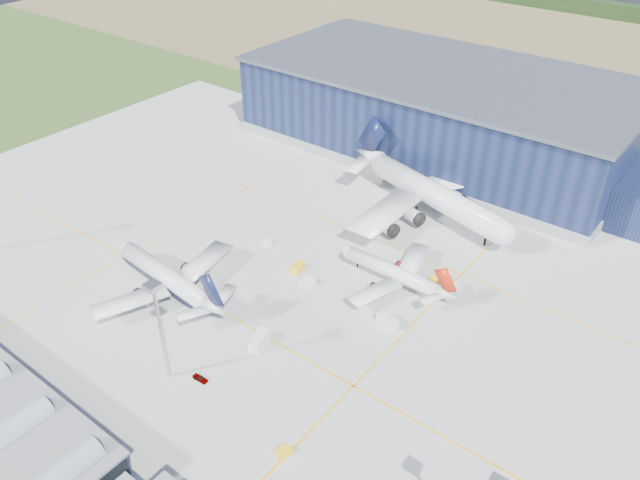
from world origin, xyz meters
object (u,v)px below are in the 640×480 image
at_px(airliner_red, 392,265).
at_px(hangar, 447,115).
at_px(gse_van_a, 387,321).
at_px(airliner_navy, 165,268).
at_px(gse_cart_a, 307,282).
at_px(gse_tug_b, 283,452).
at_px(gse_van_b, 259,340).
at_px(car_a, 200,378).
at_px(airliner_widebody, 435,183).
at_px(gse_cart_b, 267,242).
at_px(light_mast_center, 158,317).
at_px(gse_tug_c, 438,279).
at_px(gse_tug_a, 297,268).

bearing_deg(airliner_red, hangar, -69.70).
distance_m(airliner_red, gse_van_a, 15.67).
bearing_deg(airliner_navy, gse_cart_a, -133.80).
relative_size(airliner_red, gse_tug_b, 11.71).
xyz_separation_m(airliner_red, gse_van_b, (-10.39, -34.57, -3.85)).
bearing_deg(car_a, airliner_widebody, -7.31).
height_order(hangar, gse_cart_a, hangar).
relative_size(gse_van_a, gse_cart_b, 1.87).
xyz_separation_m(gse_cart_a, gse_cart_b, (-18.85, 6.96, -0.16)).
xyz_separation_m(light_mast_center, gse_cart_a, (3.09, 39.20, -14.70)).
xyz_separation_m(gse_cart_b, car_a, (21.27, -43.18, -0.00)).
bearing_deg(airliner_red, car_a, 76.49).
height_order(airliner_red, gse_cart_b, airliner_red).
height_order(hangar, gse_tug_c, hangar).
relative_size(airliner_widebody, gse_tug_a, 15.39).
distance_m(hangar, gse_van_b, 108.92).
xyz_separation_m(gse_tug_b, gse_cart_b, (-45.13, 46.24, -0.01)).
bearing_deg(car_a, airliner_navy, 57.04).
bearing_deg(gse_cart_a, airliner_widebody, 99.34).
height_order(gse_cart_a, car_a, gse_cart_a).
xyz_separation_m(airliner_red, gse_tug_c, (8.45, 7.22, -4.33)).
height_order(gse_van_a, gse_cart_b, gse_van_a).
bearing_deg(gse_van_b, airliner_red, 57.30).
relative_size(hangar, airliner_red, 4.65).
bearing_deg(gse_cart_a, gse_van_a, 17.74).
bearing_deg(hangar, gse_tug_c, -62.68).
relative_size(gse_van_a, gse_tug_c, 1.44).
relative_size(airliner_red, gse_tug_a, 7.96).
xyz_separation_m(gse_tug_a, gse_van_a, (27.95, -3.40, 0.26)).
relative_size(light_mast_center, gse_cart_b, 8.77).
bearing_deg(gse_tug_c, hangar, 133.01).
bearing_deg(hangar, gse_van_a, -69.12).
relative_size(hangar, gse_van_a, 29.53).
distance_m(airliner_red, gse_cart_b, 34.79).
xyz_separation_m(gse_van_b, gse_cart_b, (-23.61, 28.73, -0.66)).
bearing_deg(gse_van_a, airliner_red, 43.87).
xyz_separation_m(gse_tug_b, gse_cart_a, (-26.28, 39.28, 0.16)).
relative_size(gse_tug_b, gse_tug_c, 0.78).
distance_m(hangar, gse_tug_c, 74.62).
xyz_separation_m(hangar, gse_van_b, (15.05, -107.38, -10.38)).
bearing_deg(airliner_navy, gse_tug_b, 165.47).
relative_size(gse_van_b, gse_tug_c, 1.57).
bearing_deg(light_mast_center, hangar, 93.30).
bearing_deg(gse_van_a, hangar, 35.55).
distance_m(gse_van_a, gse_cart_b, 42.04).
bearing_deg(gse_tug_a, airliner_navy, -140.24).
relative_size(airliner_red, gse_cart_a, 9.22).
xyz_separation_m(airliner_widebody, car_a, (-5.23, -82.02, -9.25)).
bearing_deg(car_a, hangar, 2.29).
distance_m(light_mast_center, gse_van_a, 48.65).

